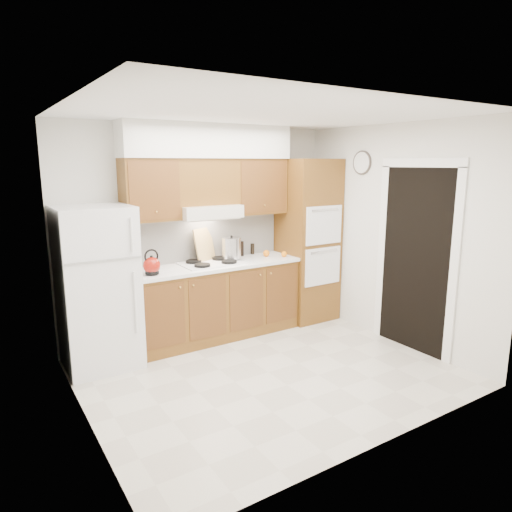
{
  "coord_description": "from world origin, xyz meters",
  "views": [
    {
      "loc": [
        -2.49,
        -3.66,
        2.15
      ],
      "look_at": [
        0.14,
        0.45,
        1.15
      ],
      "focal_mm": 32.0,
      "sensor_mm": 36.0,
      "label": 1
    }
  ],
  "objects_px": {
    "fridge": "(97,288)",
    "kettle": "(152,266)",
    "stock_pot": "(231,248)",
    "oven_cabinet": "(307,240)"
  },
  "relations": [
    {
      "from": "fridge",
      "to": "stock_pot",
      "type": "height_order",
      "value": "fridge"
    },
    {
      "from": "oven_cabinet",
      "to": "kettle",
      "type": "height_order",
      "value": "oven_cabinet"
    },
    {
      "from": "kettle",
      "to": "stock_pot",
      "type": "height_order",
      "value": "stock_pot"
    },
    {
      "from": "stock_pot",
      "to": "kettle",
      "type": "bearing_deg",
      "value": -170.33
    },
    {
      "from": "fridge",
      "to": "oven_cabinet",
      "type": "bearing_deg",
      "value": 0.7
    },
    {
      "from": "oven_cabinet",
      "to": "stock_pot",
      "type": "distance_m",
      "value": 1.16
    },
    {
      "from": "fridge",
      "to": "kettle",
      "type": "height_order",
      "value": "fridge"
    },
    {
      "from": "oven_cabinet",
      "to": "kettle",
      "type": "xyz_separation_m",
      "value": [
        -2.27,
        -0.11,
        -0.06
      ]
    },
    {
      "from": "fridge",
      "to": "kettle",
      "type": "xyz_separation_m",
      "value": [
        0.58,
        -0.08,
        0.18
      ]
    },
    {
      "from": "kettle",
      "to": "stock_pot",
      "type": "distance_m",
      "value": 1.13
    }
  ]
}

